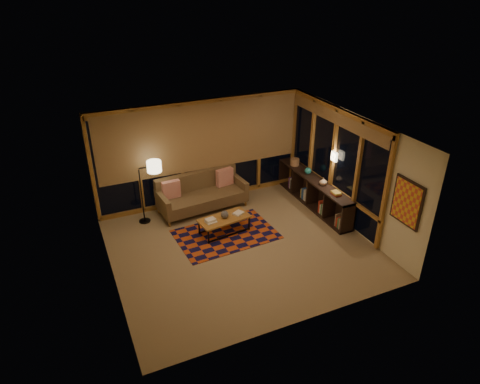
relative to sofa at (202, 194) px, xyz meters
name	(u,v)px	position (x,y,z in m)	size (l,w,h in m)	color
floor	(241,247)	(0.20, -1.93, -0.45)	(5.50, 5.00, 0.01)	#9E8A5D
ceiling	(241,131)	(0.20, -1.93, 2.25)	(5.50, 5.00, 0.01)	beige
walls	(241,193)	(0.20, -1.93, 0.90)	(5.51, 5.01, 2.70)	beige
window_wall_back	(202,152)	(0.20, 0.50, 0.90)	(5.30, 0.16, 2.60)	olive
window_wall_right	(332,162)	(2.88, -1.33, 0.90)	(0.16, 3.70, 2.60)	olive
wall_art	(407,203)	(2.91, -3.78, 1.00)	(0.06, 0.74, 0.94)	#C7402B
wall_sconce	(334,157)	(2.82, -1.48, 1.10)	(0.12, 0.18, 0.22)	#FFEFBA
sofa	(202,194)	(0.00, 0.00, 0.00)	(2.21, 0.89, 0.90)	brown
pillow_left	(171,190)	(-0.76, 0.10, 0.22)	(0.44, 0.15, 0.44)	#B0221E
pillow_right	(225,177)	(0.70, 0.22, 0.23)	(0.45, 0.15, 0.45)	#B0221E
area_rug	(226,234)	(0.09, -1.33, -0.45)	(2.25, 1.50, 0.01)	#B44314
coffee_table	(224,225)	(0.09, -1.23, -0.25)	(1.18, 0.54, 0.39)	olive
book_stack_a	(211,221)	(-0.25, -1.28, -0.02)	(0.25, 0.20, 0.07)	silver
book_stack_b	(238,213)	(0.46, -1.20, -0.04)	(0.22, 0.17, 0.04)	silver
ceramic_pot	(225,214)	(0.11, -1.23, 0.03)	(0.18, 0.18, 0.18)	#27262C
floor_lamp	(141,193)	(-1.50, 0.02, 0.33)	(0.52, 0.34, 1.55)	black
bookshelf	(313,192)	(2.69, -0.93, -0.08)	(0.40, 3.01, 0.75)	black
basket	(295,162)	(2.67, 0.01, 0.39)	(0.24, 0.24, 0.18)	#AB7854
teal_bowl	(308,171)	(2.69, -0.62, 0.39)	(0.18, 0.18, 0.18)	teal
vase	(323,182)	(2.69, -1.32, 0.40)	(0.18, 0.18, 0.19)	tan
shelf_book_stack	(336,193)	(2.69, -1.87, 0.34)	(0.17, 0.25, 0.07)	silver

